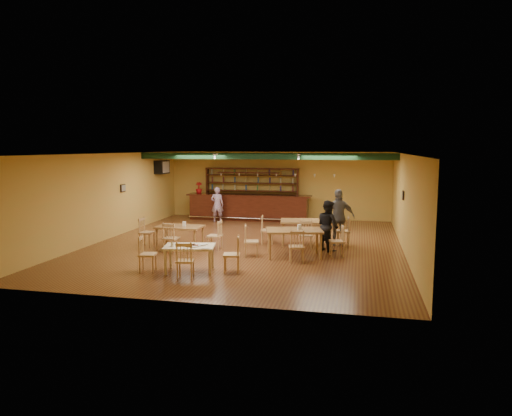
% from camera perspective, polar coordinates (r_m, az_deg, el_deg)
% --- Properties ---
extents(floor, '(12.00, 12.00, 0.00)m').
position_cam_1_polar(floor, '(15.73, -1.13, -4.42)').
color(floor, '#582B19').
rests_on(floor, ground).
extents(ceiling_beam, '(10.00, 0.30, 0.25)m').
position_cam_1_polar(ceiling_beam, '(18.13, 0.93, 6.29)').
color(ceiling_beam, black).
rests_on(ceiling_beam, ceiling).
extents(track_rail_left, '(0.05, 2.50, 0.05)m').
position_cam_1_polar(track_rail_left, '(19.15, -4.02, 6.55)').
color(track_rail_left, silver).
rests_on(track_rail_left, ceiling).
extents(track_rail_right, '(0.05, 2.50, 0.05)m').
position_cam_1_polar(track_rail_right, '(18.50, 5.59, 6.50)').
color(track_rail_right, silver).
rests_on(track_rail_right, ceiling).
extents(ac_unit, '(0.34, 0.70, 0.48)m').
position_cam_1_polar(ac_unit, '(20.95, -11.30, 4.88)').
color(ac_unit, silver).
rests_on(ac_unit, wall_left).
extents(picture_left, '(0.04, 0.34, 0.28)m').
position_cam_1_polar(picture_left, '(18.19, -15.79, 2.33)').
color(picture_left, black).
rests_on(picture_left, wall_left).
extents(picture_right, '(0.04, 0.34, 0.28)m').
position_cam_1_polar(picture_right, '(15.60, 17.36, 1.47)').
color(picture_right, black).
rests_on(picture_right, wall_right).
extents(bar_counter, '(5.51, 0.85, 1.13)m').
position_cam_1_polar(bar_counter, '(20.84, -0.89, 0.08)').
color(bar_counter, black).
rests_on(bar_counter, ground).
extents(back_bar_hutch, '(4.26, 0.40, 2.28)m').
position_cam_1_polar(back_bar_hutch, '(21.39, -0.51, 1.82)').
color(back_bar_hutch, black).
rests_on(back_bar_hutch, ground).
extents(poinsettia, '(0.37, 0.37, 0.51)m').
position_cam_1_polar(poinsettia, '(21.40, -6.92, 2.43)').
color(poinsettia, '#AC0F12').
rests_on(poinsettia, bar_counter).
extents(dining_table_b, '(1.73, 1.18, 0.81)m').
position_cam_1_polar(dining_table_b, '(15.75, 5.95, -2.94)').
color(dining_table_b, brown).
rests_on(dining_table_b, ground).
extents(dining_table_c, '(1.47, 0.91, 0.72)m').
position_cam_1_polar(dining_table_c, '(15.27, -9.16, -3.49)').
color(dining_table_c, brown).
rests_on(dining_table_c, ground).
extents(dining_table_d, '(1.80, 1.32, 0.81)m').
position_cam_1_polar(dining_table_d, '(13.97, 4.62, -4.25)').
color(dining_table_d, brown).
rests_on(dining_table_d, ground).
extents(near_table, '(1.42, 1.06, 0.69)m').
position_cam_1_polar(near_table, '(12.40, -8.03, -6.09)').
color(near_table, beige).
rests_on(near_table, ground).
extents(pizza_tray, '(0.53, 0.53, 0.01)m').
position_cam_1_polar(pizza_tray, '(12.29, -7.66, -4.52)').
color(pizza_tray, silver).
rests_on(pizza_tray, near_table).
extents(parmesan_shaker, '(0.09, 0.09, 0.11)m').
position_cam_1_polar(parmesan_shaker, '(12.34, -10.08, -4.30)').
color(parmesan_shaker, '#EAE5C6').
rests_on(parmesan_shaker, near_table).
extents(napkin_stack, '(0.25, 0.25, 0.03)m').
position_cam_1_polar(napkin_stack, '(12.39, -6.37, -4.38)').
color(napkin_stack, white).
rests_on(napkin_stack, near_table).
extents(pizza_server, '(0.33, 0.14, 0.00)m').
position_cam_1_polar(pizza_server, '(12.29, -6.98, -4.47)').
color(pizza_server, silver).
rests_on(pizza_server, pizza_tray).
extents(side_plate, '(0.26, 0.26, 0.01)m').
position_cam_1_polar(side_plate, '(11.99, -6.10, -4.81)').
color(side_plate, white).
rests_on(side_plate, near_table).
extents(patron_bar, '(0.59, 0.41, 1.52)m').
position_cam_1_polar(patron_bar, '(20.34, -4.71, 0.43)').
color(patron_bar, '#7A4494').
rests_on(patron_bar, ground).
extents(patron_right_a, '(0.95, 0.97, 1.58)m').
position_cam_1_polar(patron_right_a, '(14.83, 8.69, -2.11)').
color(patron_right_a, black).
rests_on(patron_right_a, ground).
extents(patron_right_b, '(1.17, 0.80, 1.84)m').
position_cam_1_polar(patron_right_b, '(15.74, 9.98, -1.11)').
color(patron_right_b, slate).
rests_on(patron_right_b, ground).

